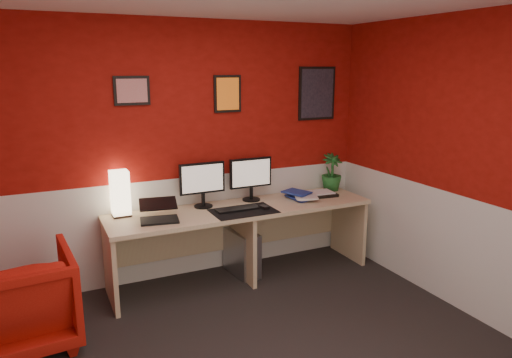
% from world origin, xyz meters
% --- Properties ---
extents(wall_back, '(4.00, 0.01, 2.50)m').
position_xyz_m(wall_back, '(0.00, 1.75, 1.25)').
color(wall_back, maroon).
rests_on(wall_back, ground).
extents(wall_front, '(4.00, 0.01, 2.50)m').
position_xyz_m(wall_front, '(0.00, -1.75, 1.25)').
color(wall_front, maroon).
rests_on(wall_front, ground).
extents(wall_right, '(0.01, 3.50, 2.50)m').
position_xyz_m(wall_right, '(2.00, 0.00, 1.25)').
color(wall_right, maroon).
rests_on(wall_right, ground).
extents(wainscot_back, '(4.00, 0.01, 1.00)m').
position_xyz_m(wainscot_back, '(0.00, 1.75, 0.50)').
color(wainscot_back, silver).
rests_on(wainscot_back, ground).
extents(wainscot_right, '(0.01, 3.50, 1.00)m').
position_xyz_m(wainscot_right, '(2.00, 0.00, 0.50)').
color(wainscot_right, silver).
rests_on(wainscot_right, ground).
extents(desk, '(2.60, 0.65, 0.73)m').
position_xyz_m(desk, '(0.55, 1.41, 0.36)').
color(desk, tan).
rests_on(desk, ground).
extents(shoji_lamp, '(0.16, 0.16, 0.40)m').
position_xyz_m(shoji_lamp, '(-0.56, 1.63, 0.93)').
color(shoji_lamp, '#FFE5B2').
rests_on(shoji_lamp, desk).
extents(laptop, '(0.37, 0.28, 0.22)m').
position_xyz_m(laptop, '(-0.28, 1.33, 0.84)').
color(laptop, black).
rests_on(laptop, desk).
extents(monitor_left, '(0.45, 0.06, 0.58)m').
position_xyz_m(monitor_left, '(0.21, 1.58, 1.02)').
color(monitor_left, black).
rests_on(monitor_left, desk).
extents(monitor_right, '(0.45, 0.06, 0.58)m').
position_xyz_m(monitor_right, '(0.73, 1.60, 1.02)').
color(monitor_right, black).
rests_on(monitor_right, desk).
extents(desk_mat, '(0.60, 0.38, 0.01)m').
position_xyz_m(desk_mat, '(0.50, 1.28, 0.73)').
color(desk_mat, black).
rests_on(desk_mat, desk).
extents(keyboard, '(0.42, 0.14, 0.02)m').
position_xyz_m(keyboard, '(0.47, 1.33, 0.74)').
color(keyboard, black).
rests_on(keyboard, desk_mat).
extents(mouse, '(0.08, 0.11, 0.03)m').
position_xyz_m(mouse, '(0.71, 1.26, 0.75)').
color(mouse, black).
rests_on(mouse, desk_mat).
extents(book_bottom, '(0.23, 0.30, 0.03)m').
position_xyz_m(book_bottom, '(1.11, 1.42, 0.74)').
color(book_bottom, navy).
rests_on(book_bottom, desk).
extents(book_middle, '(0.32, 0.37, 0.02)m').
position_xyz_m(book_middle, '(1.14, 1.42, 0.77)').
color(book_middle, silver).
rests_on(book_middle, book_bottom).
extents(book_top, '(0.29, 0.32, 0.03)m').
position_xyz_m(book_top, '(1.09, 1.42, 0.79)').
color(book_top, navy).
rests_on(book_top, book_middle).
extents(zen_tray, '(0.37, 0.28, 0.03)m').
position_xyz_m(zen_tray, '(1.45, 1.45, 0.74)').
color(zen_tray, black).
rests_on(zen_tray, desk).
extents(potted_plant, '(0.23, 0.23, 0.41)m').
position_xyz_m(potted_plant, '(1.70, 1.59, 0.93)').
color(potted_plant, '#19591E').
rests_on(potted_plant, desk).
extents(pc_tower, '(0.25, 0.47, 0.45)m').
position_xyz_m(pc_tower, '(0.58, 1.50, 0.23)').
color(pc_tower, '#99999E').
rests_on(pc_tower, ground).
extents(armchair, '(0.85, 0.87, 0.74)m').
position_xyz_m(armchair, '(-1.44, 1.01, 0.37)').
color(armchair, '#B51B10').
rests_on(armchair, ground).
extents(art_left, '(0.32, 0.02, 0.26)m').
position_xyz_m(art_left, '(-0.38, 1.74, 1.85)').
color(art_left, red).
rests_on(art_left, wall_back).
extents(art_center, '(0.28, 0.02, 0.36)m').
position_xyz_m(art_center, '(0.54, 1.74, 1.80)').
color(art_center, orange).
rests_on(art_center, wall_back).
extents(art_right, '(0.44, 0.02, 0.56)m').
position_xyz_m(art_right, '(1.57, 1.74, 1.78)').
color(art_right, black).
rests_on(art_right, wall_back).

